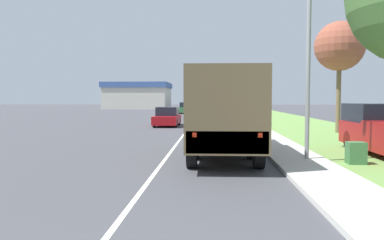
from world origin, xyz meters
TOP-DOWN VIEW (x-y plane):
  - ground_plane at (0.00, 40.00)m, footprint 180.00×180.00m
  - lane_centre_stripe at (0.00, 40.00)m, footprint 0.12×120.00m
  - sidewalk_right at (4.50, 40.00)m, footprint 1.80×120.00m
  - grass_strip_right at (8.90, 40.00)m, footprint 7.00×120.00m
  - military_truck at (2.01, 11.79)m, footprint 2.30×7.88m
  - car_nearest_ahead at (-1.76, 26.67)m, footprint 1.79×4.46m
  - car_second_ahead at (1.96, 39.56)m, footprint 1.75×4.07m
  - car_third_ahead at (-1.93, 51.06)m, footprint 1.93×4.20m
  - car_fourth_ahead at (-1.92, 58.85)m, footprint 1.83×4.00m
  - car_farthest_ahead at (-1.51, 67.69)m, footprint 1.80×4.77m
  - lamp_post at (4.56, 10.61)m, footprint 1.69×0.24m
  - tree_mid_right at (9.35, 21.39)m, footprint 2.98×2.98m
  - utility_box at (6.20, 10.22)m, footprint 0.55×0.45m
  - building_distant at (-13.42, 75.08)m, footprint 12.94×11.86m

SIDE VIEW (x-z plane):
  - ground_plane at x=0.00m, z-range 0.00..0.00m
  - lane_centre_stripe at x=0.00m, z-range 0.00..0.00m
  - grass_strip_right at x=8.90m, z-range 0.00..0.02m
  - sidewalk_right at x=4.50m, z-range 0.00..0.12m
  - utility_box at x=6.20m, z-range 0.02..0.72m
  - car_second_ahead at x=1.96m, z-range -0.06..1.34m
  - car_fourth_ahead at x=-1.92m, z-range -0.07..1.36m
  - car_nearest_ahead at x=-1.76m, z-range -0.07..1.38m
  - car_farthest_ahead at x=-1.51m, z-range -0.08..1.47m
  - car_third_ahead at x=-1.93m, z-range -0.08..1.49m
  - military_truck at x=2.01m, z-range 0.19..3.21m
  - building_distant at x=-13.42m, z-range 0.03..5.38m
  - lamp_post at x=4.56m, z-range 0.81..8.60m
  - tree_mid_right at x=9.35m, z-range 1.86..8.60m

